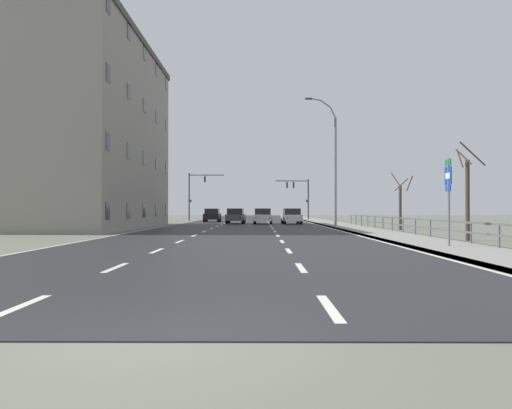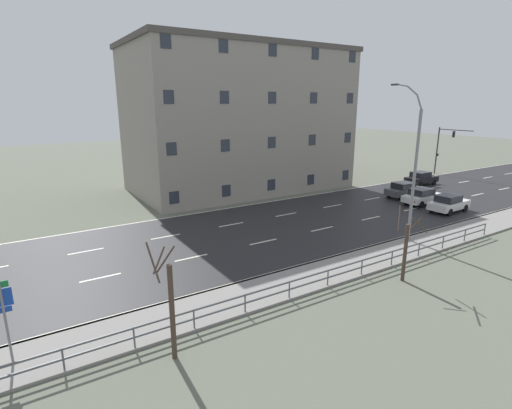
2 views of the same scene
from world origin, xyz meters
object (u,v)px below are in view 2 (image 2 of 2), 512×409
object	(u,v)px
highway_sign	(4,312)
brick_building	(240,119)
car_far_right	(404,190)
car_mid_centre	(422,196)
car_near_right	(449,203)
car_distant	(421,178)
street_lamp_midground	(413,167)
traffic_signal_left	(443,144)

from	to	relation	value
highway_sign	brick_building	bearing A→B (deg)	134.89
brick_building	car_far_right	bearing A→B (deg)	41.74
car_mid_centre	brick_building	size ratio (longest dim) A/B	0.18
car_far_right	car_mid_centre	bearing A→B (deg)	-16.71
highway_sign	car_far_right	distance (m)	35.83
highway_sign	car_near_right	xyz separation A→B (m)	(-3.82, 33.23, -1.38)
car_distant	highway_sign	bearing A→B (deg)	-72.52
street_lamp_midground	brick_building	bearing A→B (deg)	-177.53
car_distant	brick_building	world-z (taller)	brick_building
car_distant	brick_building	size ratio (longest dim) A/B	0.18
car_near_right	brick_building	xyz separation A→B (m)	(-18.85, -10.48, 6.81)
street_lamp_midground	car_near_right	xyz separation A→B (m)	(-2.87, 9.54, -4.43)
street_lamp_midground	car_far_right	distance (m)	14.48
traffic_signal_left	car_distant	distance (m)	9.39
car_near_right	car_distant	world-z (taller)	same
highway_sign	car_distant	world-z (taller)	highway_sign
car_distant	brick_building	xyz separation A→B (m)	(-10.17, -18.73, 6.81)
traffic_signal_left	brick_building	world-z (taller)	brick_building
highway_sign	car_far_right	xyz separation A→B (m)	(-9.49, 34.52, -1.38)
highway_sign	car_mid_centre	xyz separation A→B (m)	(-6.70, 33.54, -1.38)
car_far_right	car_distant	bearing A→B (deg)	115.88
street_lamp_midground	brick_building	world-z (taller)	brick_building
highway_sign	car_mid_centre	size ratio (longest dim) A/B	0.82
street_lamp_midground	highway_sign	bearing A→B (deg)	-87.69
car_near_right	car_distant	size ratio (longest dim) A/B	1.02
car_distant	car_near_right	bearing A→B (deg)	-42.85
car_mid_centre	car_distant	world-z (taller)	same
traffic_signal_left	brick_building	xyz separation A→B (m)	(-7.19, -27.01, 3.55)
car_near_right	brick_building	bearing A→B (deg)	-153.94
brick_building	car_mid_centre	bearing A→B (deg)	34.02
car_mid_centre	brick_building	bearing A→B (deg)	-144.94
car_near_right	traffic_signal_left	bearing A→B (deg)	122.19
street_lamp_midground	brick_building	xyz separation A→B (m)	(-21.72, -0.94, 2.38)
car_far_right	car_distant	distance (m)	7.59
car_mid_centre	street_lamp_midground	bearing A→B (deg)	-58.73
car_near_right	car_mid_centre	size ratio (longest dim) A/B	1.01
car_far_right	car_near_right	world-z (taller)	same
street_lamp_midground	car_mid_centre	size ratio (longest dim) A/B	2.59
car_mid_centre	brick_building	world-z (taller)	brick_building
traffic_signal_left	car_far_right	size ratio (longest dim) A/B	1.50
car_mid_centre	car_distant	bearing A→B (deg)	127.21
car_far_right	brick_building	xyz separation A→B (m)	(-13.18, -11.76, 6.81)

